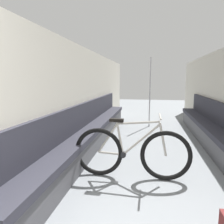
{
  "coord_description": "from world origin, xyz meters",
  "views": [
    {
      "loc": [
        -0.06,
        -0.43,
        1.42
      ],
      "look_at": [
        -0.79,
        3.72,
        0.79
      ],
      "focal_mm": 35.0,
      "sensor_mm": 36.0,
      "label": 1
    }
  ],
  "objects_px": {
    "bench_seat_row_left": "(92,132)",
    "grab_pole_near": "(150,93)",
    "bench_seat_row_right": "(218,137)",
    "bicycle": "(131,153)"
  },
  "relations": [
    {
      "from": "bench_seat_row_left",
      "to": "grab_pole_near",
      "type": "xyz_separation_m",
      "value": [
        1.19,
        2.24,
        0.69
      ]
    },
    {
      "from": "bench_seat_row_right",
      "to": "bicycle",
      "type": "height_order",
      "value": "bench_seat_row_right"
    },
    {
      "from": "bench_seat_row_right",
      "to": "bicycle",
      "type": "bearing_deg",
      "value": -138.77
    },
    {
      "from": "bicycle",
      "to": "bench_seat_row_right",
      "type": "bearing_deg",
      "value": 34.06
    },
    {
      "from": "bench_seat_row_right",
      "to": "grab_pole_near",
      "type": "distance_m",
      "value": 2.69
    },
    {
      "from": "bicycle",
      "to": "grab_pole_near",
      "type": "bearing_deg",
      "value": 79.12
    },
    {
      "from": "bench_seat_row_left",
      "to": "grab_pole_near",
      "type": "relative_size",
      "value": 3.07
    },
    {
      "from": "bench_seat_row_right",
      "to": "grab_pole_near",
      "type": "bearing_deg",
      "value": 120.78
    },
    {
      "from": "bench_seat_row_left",
      "to": "grab_pole_near",
      "type": "height_order",
      "value": "grab_pole_near"
    },
    {
      "from": "grab_pole_near",
      "to": "bench_seat_row_right",
      "type": "bearing_deg",
      "value": -59.22
    }
  ]
}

